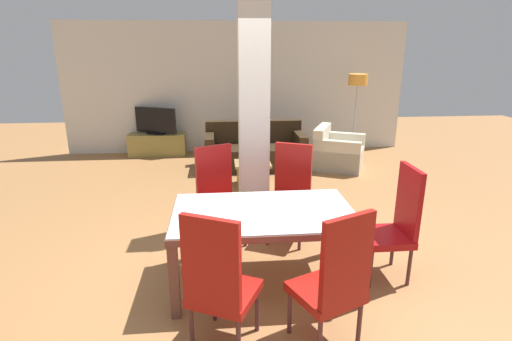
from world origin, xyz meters
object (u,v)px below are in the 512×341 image
dining_chair_far_right (290,191)px  armchair (337,153)px  tv_stand (157,145)px  coffee_table (253,173)px  dining_chair_near_left (219,282)px  dining_chair_near_right (335,280)px  sofa (255,152)px  floor_lamp (357,87)px  dining_table (263,225)px  tv_screen (156,121)px  bottle (249,159)px  dining_chair_far_left (218,194)px  dining_chair_head_right (396,222)px

dining_chair_far_right → armchair: dining_chair_far_right is taller
armchair → tv_stand: (-3.50, 1.22, -0.05)m
coffee_table → dining_chair_far_right: bearing=-81.5°
dining_chair_near_left → dining_chair_near_right: bearing=22.0°
sofa → floor_lamp: 2.54m
dining_table → tv_screen: (-1.70, 4.91, 0.12)m
armchair → bottle: size_ratio=5.22×
bottle → dining_chair_far_left: bearing=-105.2°
dining_table → dining_chair_near_left: dining_chair_near_left is taller
dining_chair_head_right → dining_chair_far_right: 1.27m
dining_chair_near_right → tv_screen: 6.21m
tv_stand → sofa: bearing=-27.3°
dining_chair_near_left → tv_screen: (-1.28, 5.78, 0.14)m
dining_chair_near_left → bottle: 3.66m
dining_table → dining_chair_far_right: size_ratio=1.49×
dining_table → bottle: size_ratio=7.66×
armchair → tv_stand: size_ratio=0.99×
dining_chair_near_right → dining_chair_head_right: bearing=22.6°
dining_chair_head_right → dining_chair_near_left: (-1.71, -0.87, 0.00)m
dining_chair_near_left → dining_chair_near_right: size_ratio=1.00×
dining_chair_near_left → sofa: (0.69, 4.77, -0.29)m
dining_chair_far_right → armchair: bearing=-92.3°
dining_chair_far_right → sofa: bearing=-62.7°
armchair → coffee_table: bearing=-38.1°
dining_chair_head_right → dining_chair_far_left: (-1.71, 0.92, 0.00)m
armchair → bottle: armchair is taller
dining_chair_far_left → tv_screen: dining_chair_far_left is taller
dining_table → sofa: bearing=86.1°
dining_chair_near_left → floor_lamp: 6.24m
dining_chair_far_right → dining_chair_near_right: same height
dining_table → dining_chair_near_left: (-0.42, -0.87, -0.02)m
sofa → tv_stand: 2.21m
dining_chair_far_left → tv_screen: size_ratio=1.31×
dining_chair_far_right → dining_chair_far_left: same height
coffee_table → bottle: size_ratio=2.65×
dining_chair_head_right → dining_chair_far_left: same height
sofa → tv_stand: (-1.97, 1.01, -0.06)m
sofa → dining_chair_near_right: bearing=91.8°
dining_table → floor_lamp: floor_lamp is taller
dining_chair_near_left → dining_chair_far_left: 1.79m
tv_stand → dining_chair_far_left: bearing=-72.2°
dining_table → bottle: (0.08, 2.75, -0.14)m
bottle → tv_screen: (-1.77, 2.16, 0.25)m
tv_stand → tv_screen: bearing=0.0°
dining_chair_near_right → armchair: 4.83m
tv_screen → dining_chair_near_left: bearing=126.0°
dining_table → sofa: 3.92m
dining_chair_head_right → armchair: (0.51, 3.69, -0.31)m
dining_chair_far_right → sofa: 2.98m
dining_chair_far_left → armchair: bearing=-153.3°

